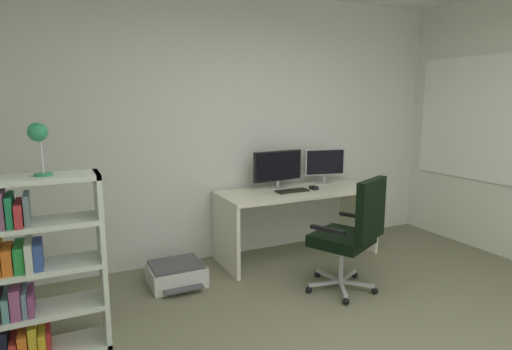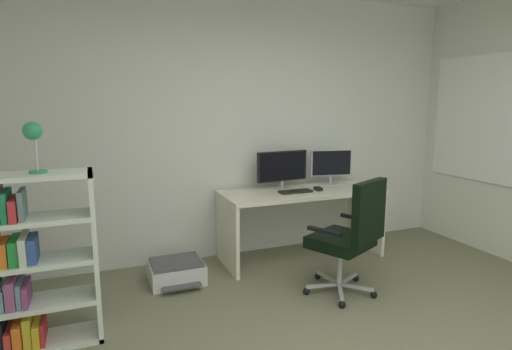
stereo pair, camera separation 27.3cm
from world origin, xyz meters
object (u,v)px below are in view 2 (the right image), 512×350
Objects in this scene: computer_mouse at (318,189)px; printer at (176,271)px; office_chair at (351,233)px; bookshelf at (20,268)px; desk at (302,207)px; monitor_secondary at (331,164)px; monitor_main at (282,167)px; desk_lamp at (33,136)px; keyboard at (295,191)px.

computer_mouse reaches higher than printer.
bookshelf reaches higher than office_chair.
desk is at bearing 163.60° from computer_mouse.
desk is at bearing -159.44° from monitor_secondary.
desk is at bearing 5.45° from printer.
desk is 0.63m from monitor_secondary.
bookshelf is (-2.36, -0.98, -0.39)m from monitor_main.
monitor_secondary reaches higher than office_chair.
monitor_secondary is (0.60, 0.00, -0.00)m from monitor_main.
printer is (1.00, 0.68, -1.34)m from desk_lamp.
computer_mouse is 0.08× the size of bookshelf.
monitor_main is at bearing 23.86° from desk_lamp.
monitor_main is at bearing 13.83° from printer.
printer is at bearing -173.87° from computer_mouse.
monitor_secondary is (0.45, 0.17, 0.41)m from desk.
desk reaches higher than printer.
bookshelf is at bearing 176.69° from office_chair.
bookshelf reaches higher than keyboard.
bookshelf is at bearing -161.64° from monitor_secondary.
desk is 0.47m from monitor_main.
keyboard is at bearing -157.43° from monitor_secondary.
desk_lamp reaches higher than desk.
monitor_secondary is at bearing 0.01° from monitor_main.
office_chair is at bearing -31.89° from printer.
printer is at bearing -166.17° from monitor_main.
bookshelf reaches higher than computer_mouse.
monitor_secondary is 0.93× the size of printer.
office_chair is 2.03× the size of printer.
desk is 3.33× the size of printer.
desk_lamp is at bearing 0.68° from bookshelf.
monitor_secondary is 2.03m from printer.
desk is 2.65m from desk_lamp.
printer is (-1.36, -0.13, -0.45)m from desk.
bookshelf is (-2.67, -0.76, -0.18)m from computer_mouse.
desk is 2.87× the size of monitor_main.
monitor_main reaches higher than desk.
desk_lamp is (-2.33, 0.14, 0.88)m from office_chair.
monitor_main is at bearing 147.27° from computer_mouse.
keyboard is (-0.56, -0.23, -0.22)m from monitor_secondary.
bookshelf is 1.42m from printer.
monitor_main is at bearing 100.19° from keyboard.
computer_mouse is 1.66m from printer.
keyboard is 0.27m from computer_mouse.
desk_lamp is at bearing 176.45° from office_chair.
monitor_main is 2.47m from desk_lamp.
desk_lamp is at bearing -156.14° from monitor_main.
desk_lamp reaches higher than office_chair.
keyboard is (-0.11, -0.06, 0.19)m from desk.
desk_lamp reaches higher than monitor_main.
printer is (-1.81, -0.30, -0.86)m from monitor_secondary.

